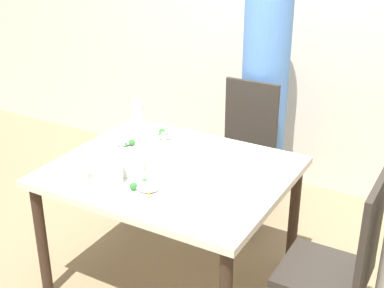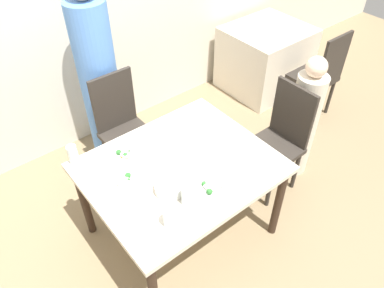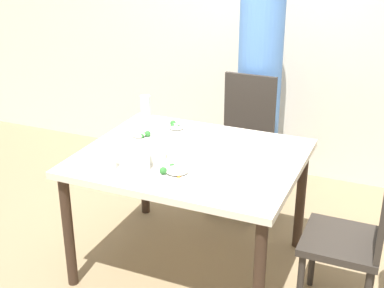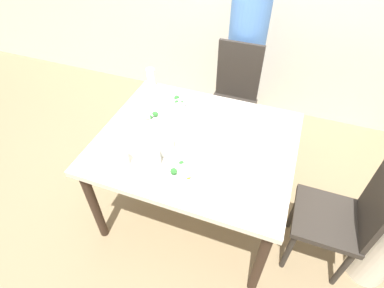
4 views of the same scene
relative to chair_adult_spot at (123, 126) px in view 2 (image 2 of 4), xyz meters
The scene contains 18 objects.
ground_plane 1.00m from the chair_adult_spot, 92.80° to the right, with size 10.00×10.00×0.00m, color #847051.
wall_back 1.10m from the chair_adult_spot, 93.38° to the left, with size 10.00×0.06×2.70m.
dining_table 0.87m from the chair_adult_spot, 92.80° to the right, with size 1.24×1.03×0.74m.
chair_adult_spot is the anchor object (origin of this frame).
chair_child_spot 1.32m from the chair_adult_spot, 45.55° to the right, with size 0.40×0.40×0.97m.
person_adult 0.43m from the chair_adult_spot, 90.00° to the left, with size 0.33×0.33×1.71m.
person_child 1.53m from the chair_adult_spot, 37.82° to the right, with size 0.25×0.25×1.15m.
bowl_curry 1.06m from the chair_adult_spot, 103.12° to the right, with size 0.18×0.18×0.07m.
plate_rice_adult 0.89m from the chair_adult_spot, 119.15° to the right, with size 0.22×0.22×0.06m.
plate_rice_child 1.18m from the chair_adult_spot, 90.06° to the right, with size 0.26×0.26×0.06m.
plate_noodles 0.66m from the chair_adult_spot, 116.38° to the right, with size 0.21×0.21×0.06m.
glass_water_tall 0.76m from the chair_adult_spot, 145.74° to the right, with size 0.07×0.07×0.15m.
glass_water_short 1.30m from the chair_adult_spot, 107.26° to the right, with size 0.08×0.08×0.12m.
glass_water_center 1.20m from the chair_adult_spot, 99.87° to the right, with size 0.08×0.08×0.13m.
napkin_folded 1.04m from the chair_adult_spot, 67.01° to the right, with size 0.14×0.14×0.01m.
fork_steel 1.10m from the chair_adult_spot, 113.58° to the right, with size 0.18×0.07×0.01m.
background_table 2.02m from the chair_adult_spot, ahead, with size 0.88×0.79×0.73m.
chair_background 2.07m from the chair_adult_spot, 14.86° to the right, with size 0.40×0.40×0.97m.
Camera 2 is at (-1.05, -1.43, 2.53)m, focal length 35.00 mm.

